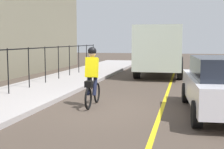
{
  "coord_description": "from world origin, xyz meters",
  "views": [
    {
      "loc": [
        -8.69,
        -2.23,
        2.02
      ],
      "look_at": [
        0.34,
        -0.1,
        1.0
      ],
      "focal_mm": 49.77,
      "sensor_mm": 36.0,
      "label": 1
    }
  ],
  "objects": [
    {
      "name": "patrol_sedan",
      "position": [
        0.12,
        -3.26,
        0.82
      ],
      "size": [
        4.53,
        2.21,
        1.58
      ],
      "rotation": [
        0.0,
        0.0,
        0.08
      ],
      "color": "white",
      "rests_on": "ground"
    },
    {
      "name": "ground_plane",
      "position": [
        0.0,
        0.0,
        0.0
      ],
      "size": [
        80.0,
        80.0,
        0.0
      ],
      "primitive_type": "plane",
      "color": "#4C3F35"
    },
    {
      "name": "sidewalk",
      "position": [
        0.0,
        3.4,
        0.07
      ],
      "size": [
        40.0,
        3.2,
        0.15
      ],
      "primitive_type": "cube",
      "color": "#AEA7A5",
      "rests_on": "ground"
    },
    {
      "name": "lane_line_centre",
      "position": [
        0.0,
        -1.6,
        0.0
      ],
      "size": [
        36.0,
        0.12,
        0.01
      ],
      "primitive_type": "cube",
      "color": "yellow",
      "rests_on": "ground"
    },
    {
      "name": "cyclist_lead",
      "position": [
        0.3,
        0.51,
        0.91
      ],
      "size": [
        1.71,
        0.37,
        1.83
      ],
      "rotation": [
        0.0,
        0.0,
        0.04
      ],
      "color": "black",
      "rests_on": "ground"
    },
    {
      "name": "box_truck_background",
      "position": [
        9.44,
        -0.86,
        1.55
      ],
      "size": [
        6.73,
        2.59,
        2.78
      ],
      "rotation": [
        0.0,
        0.0,
        0.01
      ],
      "color": "silver",
      "rests_on": "ground"
    },
    {
      "name": "iron_fence",
      "position": [
        1.0,
        3.8,
        1.3
      ],
      "size": [
        20.88,
        0.04,
        1.6
      ],
      "color": "black",
      "rests_on": "sidewalk"
    }
  ]
}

